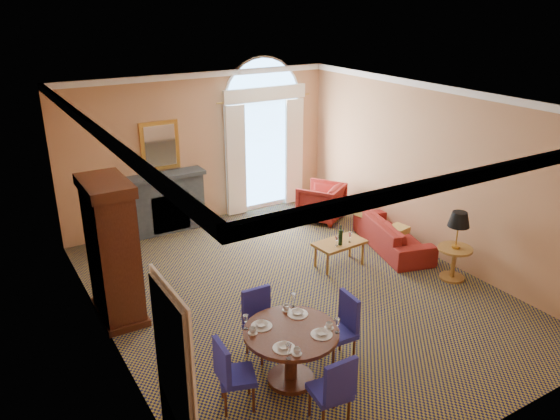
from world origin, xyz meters
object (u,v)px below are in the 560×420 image
dining_table (291,344)px  armchair (321,202)px  sofa (393,234)px  side_table (457,237)px  armoire (113,253)px  coffee_table (340,244)px

dining_table → armchair: bearing=51.0°
dining_table → armchair: (3.48, 4.29, -0.15)m
sofa → side_table: (0.05, -1.49, 0.49)m
armoire → coffee_table: (3.91, -0.42, -0.62)m
armoire → dining_table: (1.44, -2.69, -0.50)m
dining_table → armoire: bearing=118.2°
sofa → armchair: 1.97m
dining_table → side_table: bearing=12.6°
dining_table → coffee_table: bearing=42.6°
armoire → dining_table: 3.10m
sofa → side_table: side_table is taller
side_table → armchair: bearing=96.7°
armoire → side_table: bearing=-19.0°
sofa → coffee_table: bearing=108.7°
armoire → dining_table: armoire is taller
sofa → armchair: (-0.35, 1.94, 0.11)m
armchair → coffee_table: 2.25m
armoire → armchair: (4.92, 1.60, -0.65)m
armchair → coffee_table: size_ratio=0.92×
sofa → side_table: size_ratio=1.67×
armoire → dining_table: size_ratio=1.83×
dining_table → sofa: dining_table is taller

